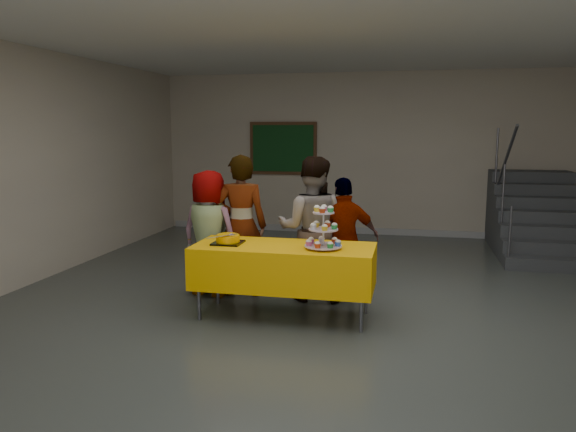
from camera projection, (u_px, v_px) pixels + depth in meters
name	position (u px, v px, depth m)	size (l,w,h in m)	color
room_shell	(338.00, 112.00, 5.49)	(10.00, 10.04, 3.02)	#4C514C
bake_table	(284.00, 265.00, 5.87)	(1.88, 0.78, 0.77)	#595960
cupcake_stand	(323.00, 232.00, 5.65)	(0.38, 0.38, 0.44)	silver
bear_cake	(228.00, 238.00, 5.92)	(0.32, 0.36, 0.12)	black
schoolchild_a	(209.00, 233.00, 6.65)	(0.73, 0.48, 1.49)	slate
schoolchild_b	(241.00, 226.00, 6.62)	(0.61, 0.40, 1.68)	slate
schoolchild_c	(312.00, 229.00, 6.46)	(0.81, 0.63, 1.67)	slate
schoolchild_d	(344.00, 239.00, 6.47)	(0.84, 0.35, 1.42)	slate
staircase	(534.00, 221.00, 9.13)	(1.30, 2.40, 2.04)	#424447
noticeboard	(283.00, 148.00, 10.70)	(1.30, 0.05, 1.00)	#472B16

